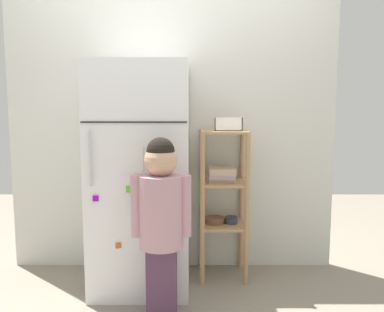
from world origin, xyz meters
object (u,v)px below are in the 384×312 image
(fruit_bin, at_px, (226,125))
(refrigerator, at_px, (141,177))
(child_standing, at_px, (161,211))
(pantry_shelf_unit, at_px, (222,190))

(fruit_bin, bearing_deg, refrigerator, -167.53)
(refrigerator, xyz_separation_m, child_standing, (0.18, -0.49, -0.12))
(child_standing, distance_m, fruit_bin, 0.90)
(pantry_shelf_unit, bearing_deg, child_standing, -122.78)
(refrigerator, relative_size, fruit_bin, 8.00)
(pantry_shelf_unit, height_order, fruit_bin, fruit_bin)
(refrigerator, bearing_deg, fruit_bin, 12.47)
(refrigerator, height_order, pantry_shelf_unit, refrigerator)
(pantry_shelf_unit, bearing_deg, fruit_bin, -32.66)
(child_standing, relative_size, fruit_bin, 5.62)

